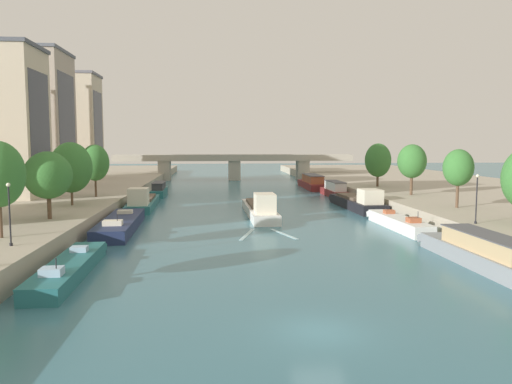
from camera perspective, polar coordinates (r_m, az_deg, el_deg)
ground_plane at (r=24.77m, az=7.20°, el=-15.47°), size 400.00×400.00×0.00m
quay_left at (r=83.54m, az=-25.72°, el=-0.47°), size 36.00×170.00×1.81m
quay_right at (r=87.52m, az=22.20°, el=-0.08°), size 36.00×170.00×1.81m
barge_midriver at (r=61.00m, az=0.45°, el=-1.90°), size 3.28×18.22×3.30m
wake_behind_barge at (r=49.21m, az=1.07°, el=-4.81°), size 5.60×5.93×0.03m
moored_boat_left_second at (r=36.31m, az=-20.43°, el=-8.05°), size 2.60×14.17×2.14m
moored_boat_left_far at (r=53.38m, az=-15.14°, el=-3.51°), size 3.70×16.81×2.34m
moored_boat_left_midway at (r=70.45m, az=-12.78°, el=-1.07°), size 3.87×16.96×3.18m
moored_boat_left_downstream at (r=86.43m, az=-10.95°, el=0.23°), size 2.34×11.28×2.40m
moored_boat_right_midway at (r=39.93m, az=24.28°, el=-6.25°), size 3.06×15.32×2.47m
moored_boat_right_end at (r=54.59m, az=15.85°, el=-3.33°), size 2.61×13.54×2.32m
moored_boat_right_gap_after at (r=69.38m, az=11.52°, el=-1.11°), size 3.98×16.34×3.11m
moored_boat_right_near at (r=84.94m, az=8.90°, el=0.23°), size 2.59×11.93×2.61m
moored_boat_right_downstream at (r=99.66m, az=6.38°, el=1.08°), size 3.33×16.79×2.76m
tree_left_far at (r=50.51m, az=-22.57°, el=1.77°), size 4.38×4.38×6.32m
tree_left_third at (r=60.88m, az=-20.30°, el=2.63°), size 4.74×4.74×7.21m
tree_left_nearest at (r=69.66m, az=-17.84°, el=3.18°), size 3.70×3.70×6.91m
tree_right_distant at (r=59.23m, az=22.02°, el=2.57°), size 3.27×3.27×6.44m
tree_right_nearest at (r=71.90m, az=17.32°, el=3.35°), size 3.91×3.91×6.94m
tree_right_past_mid at (r=84.64m, az=13.70°, el=3.53°), size 4.25×4.25×7.06m
lamppost_left_bank at (r=38.40m, az=-26.23°, el=-1.98°), size 0.28×0.28×4.38m
lamppost_right_bank at (r=48.09m, az=23.80°, el=-0.48°), size 0.28×0.28×4.37m
building_left_middle at (r=90.87m, az=-24.22°, el=7.63°), size 11.93×11.67×22.20m
building_left_far_end at (r=107.36m, az=-21.11°, el=6.97°), size 14.24×9.39×20.81m
bridge_far at (r=121.73m, az=-2.48°, el=3.20°), size 57.55×4.40×6.17m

